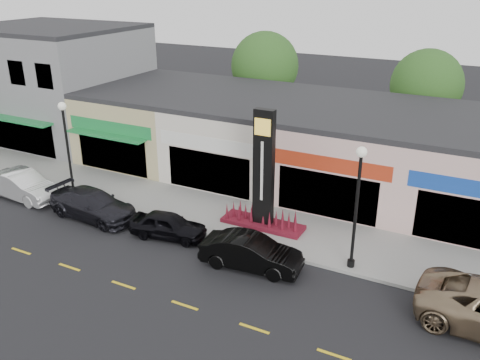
{
  "coord_description": "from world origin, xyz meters",
  "views": [
    {
      "loc": [
        12.38,
        -16.54,
        12.05
      ],
      "look_at": [
        1.82,
        4.0,
        2.48
      ],
      "focal_mm": 38.0,
      "sensor_mm": 36.0,
      "label": 1
    }
  ],
  "objects_px": {
    "pylon_sign": "(263,187)",
    "car_dark_sedan": "(93,205)",
    "lamp_west_near": "(67,141)",
    "car_black_sedan": "(168,225)",
    "car_white_van": "(22,185)",
    "car_black_conv": "(251,253)",
    "lamp_east_near": "(357,196)"
  },
  "relations": [
    {
      "from": "pylon_sign",
      "to": "car_dark_sedan",
      "type": "relative_size",
      "value": 1.18
    },
    {
      "from": "lamp_west_near",
      "to": "car_black_sedan",
      "type": "xyz_separation_m",
      "value": [
        7.31,
        -1.23,
        -2.84
      ]
    },
    {
      "from": "car_white_van",
      "to": "car_black_conv",
      "type": "distance_m",
      "value": 14.74
    },
    {
      "from": "car_dark_sedan",
      "to": "car_black_conv",
      "type": "height_order",
      "value": "car_dark_sedan"
    },
    {
      "from": "pylon_sign",
      "to": "car_black_sedan",
      "type": "relative_size",
      "value": 1.6
    },
    {
      "from": "car_black_sedan",
      "to": "car_black_conv",
      "type": "xyz_separation_m",
      "value": [
        4.77,
        -0.62,
        0.09
      ]
    },
    {
      "from": "lamp_west_near",
      "to": "lamp_east_near",
      "type": "xyz_separation_m",
      "value": [
        16.0,
        0.0,
        0.0
      ]
    },
    {
      "from": "pylon_sign",
      "to": "car_black_sedan",
      "type": "bearing_deg",
      "value": -141.62
    },
    {
      "from": "lamp_east_near",
      "to": "car_white_van",
      "type": "distance_m",
      "value": 18.88
    },
    {
      "from": "lamp_east_near",
      "to": "pylon_sign",
      "type": "xyz_separation_m",
      "value": [
        -5.0,
        1.7,
        -1.2
      ]
    },
    {
      "from": "car_dark_sedan",
      "to": "car_black_sedan",
      "type": "relative_size",
      "value": 1.35
    },
    {
      "from": "car_white_van",
      "to": "car_black_conv",
      "type": "height_order",
      "value": "car_white_van"
    },
    {
      "from": "pylon_sign",
      "to": "lamp_east_near",
      "type": "bearing_deg",
      "value": -18.75
    },
    {
      "from": "car_black_sedan",
      "to": "car_black_conv",
      "type": "relative_size",
      "value": 0.84
    },
    {
      "from": "car_black_conv",
      "to": "lamp_east_near",
      "type": "bearing_deg",
      "value": -70.04
    },
    {
      "from": "pylon_sign",
      "to": "car_dark_sedan",
      "type": "bearing_deg",
      "value": -160.63
    },
    {
      "from": "pylon_sign",
      "to": "car_white_van",
      "type": "height_order",
      "value": "pylon_sign"
    },
    {
      "from": "lamp_east_near",
      "to": "car_black_sedan",
      "type": "height_order",
      "value": "lamp_east_near"
    },
    {
      "from": "pylon_sign",
      "to": "car_white_van",
      "type": "distance_m",
      "value": 14.03
    },
    {
      "from": "lamp_east_near",
      "to": "car_black_conv",
      "type": "height_order",
      "value": "lamp_east_near"
    },
    {
      "from": "lamp_west_near",
      "to": "lamp_east_near",
      "type": "bearing_deg",
      "value": 0.0
    },
    {
      "from": "car_black_conv",
      "to": "lamp_west_near",
      "type": "bearing_deg",
      "value": 76.05
    },
    {
      "from": "lamp_west_near",
      "to": "car_black_conv",
      "type": "relative_size",
      "value": 1.23
    },
    {
      "from": "car_black_conv",
      "to": "car_white_van",
      "type": "bearing_deg",
      "value": 82.24
    },
    {
      "from": "lamp_east_near",
      "to": "car_black_sedan",
      "type": "bearing_deg",
      "value": -171.95
    },
    {
      "from": "lamp_west_near",
      "to": "car_dark_sedan",
      "type": "bearing_deg",
      "value": -25.93
    },
    {
      "from": "car_black_sedan",
      "to": "car_black_conv",
      "type": "bearing_deg",
      "value": -106.55
    },
    {
      "from": "lamp_east_near",
      "to": "car_dark_sedan",
      "type": "relative_size",
      "value": 1.08
    },
    {
      "from": "lamp_west_near",
      "to": "car_black_sedan",
      "type": "bearing_deg",
      "value": -9.55
    },
    {
      "from": "lamp_east_near",
      "to": "car_black_conv",
      "type": "xyz_separation_m",
      "value": [
        -3.92,
        -1.85,
        -2.74
      ]
    },
    {
      "from": "pylon_sign",
      "to": "car_black_conv",
      "type": "height_order",
      "value": "pylon_sign"
    },
    {
      "from": "car_white_van",
      "to": "pylon_sign",
      "type": "bearing_deg",
      "value": -74.52
    }
  ]
}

